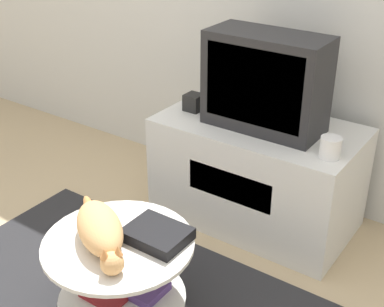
{
  "coord_description": "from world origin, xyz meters",
  "views": [
    {
      "loc": [
        1.29,
        -1.2,
        1.74
      ],
      "look_at": [
        0.06,
        0.56,
        0.63
      ],
      "focal_mm": 50.0,
      "sensor_mm": 36.0,
      "label": 1
    }
  ],
  "objects_px": {
    "tv": "(266,82)",
    "cat": "(100,230)",
    "dvd_box": "(157,234)",
    "speaker": "(194,102)"
  },
  "relations": [
    {
      "from": "tv",
      "to": "cat",
      "type": "height_order",
      "value": "tv"
    },
    {
      "from": "dvd_box",
      "to": "speaker",
      "type": "bearing_deg",
      "value": 116.11
    },
    {
      "from": "tv",
      "to": "dvd_box",
      "type": "relative_size",
      "value": 2.41
    },
    {
      "from": "speaker",
      "to": "cat",
      "type": "bearing_deg",
      "value": -75.6
    },
    {
      "from": "dvd_box",
      "to": "cat",
      "type": "bearing_deg",
      "value": -138.57
    },
    {
      "from": "tv",
      "to": "cat",
      "type": "xyz_separation_m",
      "value": [
        -0.16,
        -1.06,
        -0.34
      ]
    },
    {
      "from": "tv",
      "to": "cat",
      "type": "bearing_deg",
      "value": -98.36
    },
    {
      "from": "tv",
      "to": "dvd_box",
      "type": "distance_m",
      "value": 0.99
    },
    {
      "from": "tv",
      "to": "dvd_box",
      "type": "height_order",
      "value": "tv"
    },
    {
      "from": "tv",
      "to": "dvd_box",
      "type": "bearing_deg",
      "value": -89.15
    }
  ]
}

